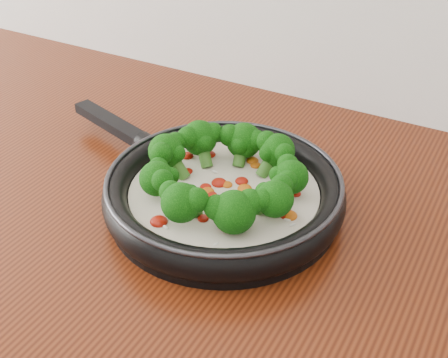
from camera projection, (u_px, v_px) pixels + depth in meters
The scene contains 1 object.
skillet at pixel (223, 189), 0.77m from camera, with size 0.52×0.39×0.09m.
Camera 1 is at (0.29, 0.58, 1.37)m, focal length 47.69 mm.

